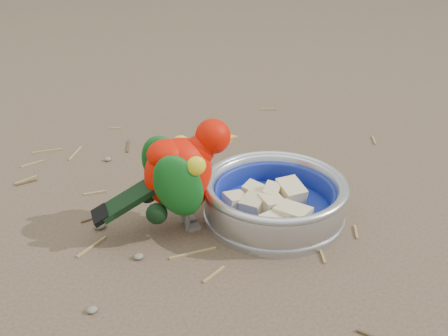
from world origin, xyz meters
name	(u,v)px	position (x,y,z in m)	size (l,w,h in m)	color
ground	(222,222)	(0.00, 0.00, 0.00)	(60.00, 60.00, 0.00)	brown
food_bowl	(274,212)	(0.08, -0.01, 0.01)	(0.21, 0.21, 0.02)	#B2B2BA
bowl_wall	(274,195)	(0.08, -0.01, 0.04)	(0.21, 0.21, 0.04)	#B2B2BA
fruit_wedges	(274,199)	(0.08, -0.01, 0.03)	(0.13, 0.13, 0.03)	beige
lory_parrot	(181,180)	(-0.06, 0.01, 0.08)	(0.09, 0.19, 0.15)	#CC0F00
ground_debris	(190,194)	(-0.02, 0.09, 0.00)	(0.90, 0.80, 0.01)	olive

